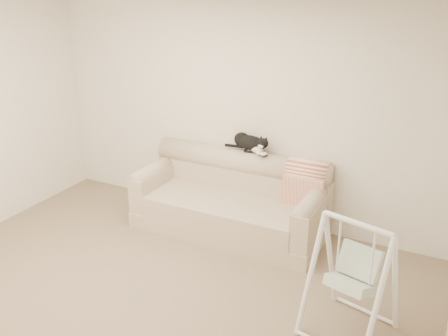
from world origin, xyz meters
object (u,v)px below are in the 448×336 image
(remote_a, at_px, (252,151))
(tuxedo_cat, at_px, (250,143))
(baby_swing, at_px, (353,278))
(sofa, at_px, (232,201))
(remote_b, at_px, (261,154))

(remote_a, xyz_separation_m, tuxedo_cat, (-0.03, 0.01, 0.10))
(tuxedo_cat, bearing_deg, baby_swing, -42.57)
(sofa, xyz_separation_m, remote_a, (0.14, 0.24, 0.56))
(sofa, height_order, remote_b, remote_b)
(sofa, height_order, tuxedo_cat, tuxedo_cat)
(tuxedo_cat, distance_m, baby_swing, 2.19)
(sofa, relative_size, remote_a, 11.80)
(sofa, height_order, remote_a, remote_a)
(remote_a, bearing_deg, remote_b, -8.74)
(tuxedo_cat, height_order, baby_swing, tuxedo_cat)
(sofa, relative_size, baby_swing, 2.10)
(baby_swing, bearing_deg, remote_a, 137.17)
(remote_a, relative_size, tuxedo_cat, 0.33)
(remote_b, bearing_deg, remote_a, 171.26)
(baby_swing, bearing_deg, remote_b, 135.17)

